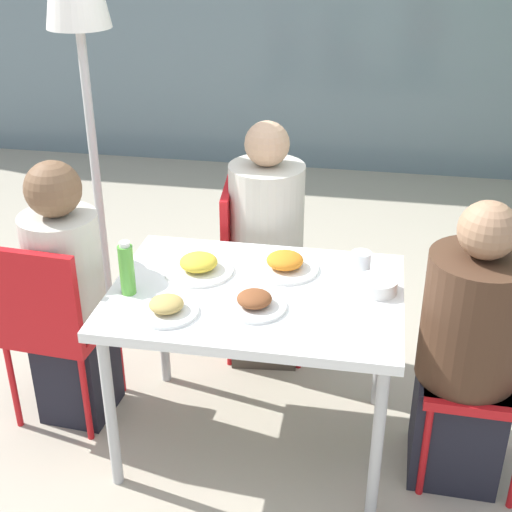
{
  "coord_description": "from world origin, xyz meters",
  "views": [
    {
      "loc": [
        0.42,
        -2.33,
        2.11
      ],
      "look_at": [
        0.0,
        0.0,
        0.89
      ],
      "focal_mm": 50.0,
      "sensor_mm": 36.0,
      "label": 1
    }
  ],
  "objects_px": {
    "chair_left": "(50,319)",
    "drinking_cup": "(361,264)",
    "person_right": "(467,357)",
    "person_far": "(266,252)",
    "salad_bowl": "(378,285)",
    "chair_right": "(478,351)",
    "bottle": "(127,269)",
    "chair_far": "(250,255)",
    "person_left": "(69,301)"
  },
  "relations": [
    {
      "from": "person_left",
      "to": "chair_right",
      "type": "height_order",
      "value": "person_left"
    },
    {
      "from": "person_left",
      "to": "drinking_cup",
      "type": "height_order",
      "value": "person_left"
    },
    {
      "from": "chair_left",
      "to": "person_right",
      "type": "relative_size",
      "value": 0.75
    },
    {
      "from": "chair_right",
      "to": "bottle",
      "type": "relative_size",
      "value": 4.1
    },
    {
      "from": "drinking_cup",
      "to": "salad_bowl",
      "type": "relative_size",
      "value": 0.68
    },
    {
      "from": "chair_far",
      "to": "bottle",
      "type": "xyz_separation_m",
      "value": [
        -0.32,
        -0.79,
        0.32
      ]
    },
    {
      "from": "person_left",
      "to": "chair_far",
      "type": "relative_size",
      "value": 1.34
    },
    {
      "from": "person_right",
      "to": "chair_far",
      "type": "xyz_separation_m",
      "value": [
        -0.96,
        0.71,
        -0.02
      ]
    },
    {
      "from": "chair_left",
      "to": "bottle",
      "type": "height_order",
      "value": "bottle"
    },
    {
      "from": "chair_right",
      "to": "bottle",
      "type": "height_order",
      "value": "bottle"
    },
    {
      "from": "chair_far",
      "to": "salad_bowl",
      "type": "relative_size",
      "value": 5.86
    },
    {
      "from": "person_far",
      "to": "salad_bowl",
      "type": "bearing_deg",
      "value": 36.63
    },
    {
      "from": "chair_right",
      "to": "person_far",
      "type": "height_order",
      "value": "person_far"
    },
    {
      "from": "person_left",
      "to": "chair_far",
      "type": "bearing_deg",
      "value": 47.99
    },
    {
      "from": "person_left",
      "to": "person_right",
      "type": "distance_m",
      "value": 1.62
    },
    {
      "from": "drinking_cup",
      "to": "bottle",
      "type": "bearing_deg",
      "value": -161.08
    },
    {
      "from": "chair_far",
      "to": "drinking_cup",
      "type": "height_order",
      "value": "chair_far"
    },
    {
      "from": "chair_right",
      "to": "drinking_cup",
      "type": "distance_m",
      "value": 0.56
    },
    {
      "from": "chair_left",
      "to": "bottle",
      "type": "bearing_deg",
      "value": -7.9
    },
    {
      "from": "chair_far",
      "to": "drinking_cup",
      "type": "relative_size",
      "value": 8.68
    },
    {
      "from": "person_right",
      "to": "drinking_cup",
      "type": "xyz_separation_m",
      "value": [
        -0.42,
        0.22,
        0.24
      ]
    },
    {
      "from": "person_far",
      "to": "salad_bowl",
      "type": "distance_m",
      "value": 0.8
    },
    {
      "from": "chair_far",
      "to": "bottle",
      "type": "relative_size",
      "value": 4.1
    },
    {
      "from": "person_left",
      "to": "person_right",
      "type": "relative_size",
      "value": 1.01
    },
    {
      "from": "person_left",
      "to": "chair_right",
      "type": "xyz_separation_m",
      "value": [
        1.67,
        -0.0,
        -0.05
      ]
    },
    {
      "from": "chair_left",
      "to": "drinking_cup",
      "type": "relative_size",
      "value": 8.68
    },
    {
      "from": "person_far",
      "to": "salad_bowl",
      "type": "relative_size",
      "value": 8.0
    },
    {
      "from": "salad_bowl",
      "to": "person_right",
      "type": "bearing_deg",
      "value": -15.86
    },
    {
      "from": "chair_right",
      "to": "chair_far",
      "type": "distance_m",
      "value": 1.19
    },
    {
      "from": "chair_left",
      "to": "person_far",
      "type": "distance_m",
      "value": 1.04
    },
    {
      "from": "bottle",
      "to": "salad_bowl",
      "type": "relative_size",
      "value": 1.43
    },
    {
      "from": "salad_bowl",
      "to": "chair_right",
      "type": "bearing_deg",
      "value": -3.05
    },
    {
      "from": "chair_right",
      "to": "salad_bowl",
      "type": "xyz_separation_m",
      "value": [
        -0.4,
        0.02,
        0.24
      ]
    },
    {
      "from": "chair_left",
      "to": "chair_far",
      "type": "bearing_deg",
      "value": 48.92
    },
    {
      "from": "person_left",
      "to": "chair_left",
      "type": "bearing_deg",
      "value": -122.05
    },
    {
      "from": "chair_far",
      "to": "person_far",
      "type": "height_order",
      "value": "person_far"
    },
    {
      "from": "person_left",
      "to": "person_far",
      "type": "relative_size",
      "value": 0.98
    },
    {
      "from": "chair_left",
      "to": "salad_bowl",
      "type": "distance_m",
      "value": 1.35
    },
    {
      "from": "bottle",
      "to": "drinking_cup",
      "type": "xyz_separation_m",
      "value": [
        0.86,
        0.3,
        -0.05
      ]
    },
    {
      "from": "person_left",
      "to": "salad_bowl",
      "type": "distance_m",
      "value": 1.28
    },
    {
      "from": "person_far",
      "to": "bottle",
      "type": "relative_size",
      "value": 5.6
    },
    {
      "from": "drinking_cup",
      "to": "salad_bowl",
      "type": "height_order",
      "value": "drinking_cup"
    },
    {
      "from": "chair_right",
      "to": "person_far",
      "type": "bearing_deg",
      "value": -30.98
    },
    {
      "from": "salad_bowl",
      "to": "chair_far",
      "type": "bearing_deg",
      "value": 134.75
    },
    {
      "from": "chair_right",
      "to": "salad_bowl",
      "type": "height_order",
      "value": "chair_right"
    },
    {
      "from": "person_right",
      "to": "person_far",
      "type": "distance_m",
      "value": 1.1
    },
    {
      "from": "person_right",
      "to": "chair_right",
      "type": "bearing_deg",
      "value": -122.05
    },
    {
      "from": "person_left",
      "to": "person_far",
      "type": "height_order",
      "value": "person_far"
    },
    {
      "from": "person_right",
      "to": "chair_far",
      "type": "relative_size",
      "value": 1.33
    },
    {
      "from": "person_right",
      "to": "person_far",
      "type": "xyz_separation_m",
      "value": [
        -0.88,
        0.67,
        0.02
      ]
    }
  ]
}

